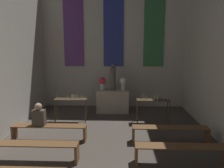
{
  "coord_description": "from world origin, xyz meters",
  "views": [
    {
      "loc": [
        0.34,
        -0.51,
        2.79
      ],
      "look_at": [
        0.0,
        7.83,
        1.36
      ],
      "focal_mm": 35.0,
      "sensor_mm": 36.0,
      "label": 1
    }
  ],
  "objects": [
    {
      "name": "wall_back",
      "position": [
        0.0,
        9.63,
        3.01
      ],
      "size": [
        6.72,
        0.16,
        5.95
      ],
      "color": "beige",
      "rests_on": "ground_plane"
    },
    {
      "name": "altar",
      "position": [
        0.0,
        8.63,
        0.48
      ],
      "size": [
        1.36,
        0.68,
        0.97
      ],
      "color": "#ADA38E",
      "rests_on": "ground_plane"
    },
    {
      "name": "statue",
      "position": [
        0.0,
        8.63,
        1.49
      ],
      "size": [
        0.24,
        0.24,
        1.13
      ],
      "color": "#5B5651",
      "rests_on": "altar"
    },
    {
      "name": "flower_vase_left",
      "position": [
        -0.44,
        8.63,
        1.3
      ],
      "size": [
        0.3,
        0.3,
        0.54
      ],
      "color": "beige",
      "rests_on": "altar"
    },
    {
      "name": "flower_vase_right",
      "position": [
        0.44,
        8.63,
        1.3
      ],
      "size": [
        0.3,
        0.3,
        0.54
      ],
      "color": "beige",
      "rests_on": "altar"
    },
    {
      "name": "candle_rack_left",
      "position": [
        -1.53,
        7.37,
        0.73
      ],
      "size": [
        1.2,
        0.38,
        1.05
      ],
      "color": "#473823",
      "rests_on": "ground_plane"
    },
    {
      "name": "candle_rack_right",
      "position": [
        1.54,
        7.37,
        0.73
      ],
      "size": [
        1.2,
        0.38,
        1.07
      ],
      "color": "#473823",
      "rests_on": "ground_plane"
    },
    {
      "name": "pew_third_left",
      "position": [
        -1.8,
        4.4,
        0.35
      ],
      "size": [
        2.22,
        0.36,
        0.47
      ],
      "color": "brown",
      "rests_on": "ground_plane"
    },
    {
      "name": "pew_third_right",
      "position": [
        1.8,
        4.4,
        0.35
      ],
      "size": [
        2.22,
        0.36,
        0.47
      ],
      "color": "brown",
      "rests_on": "ground_plane"
    },
    {
      "name": "pew_back_left",
      "position": [
        -1.8,
        5.63,
        0.35
      ],
      "size": [
        2.22,
        0.36,
        0.47
      ],
      "color": "brown",
      "rests_on": "ground_plane"
    },
    {
      "name": "pew_back_right",
      "position": [
        1.8,
        5.63,
        0.35
      ],
      "size": [
        2.22,
        0.36,
        0.47
      ],
      "color": "brown",
      "rests_on": "ground_plane"
    },
    {
      "name": "person_seated",
      "position": [
        -2.09,
        5.63,
        0.77
      ],
      "size": [
        0.36,
        0.24,
        0.68
      ],
      "color": "#4C4238",
      "rests_on": "pew_back_left"
    }
  ]
}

